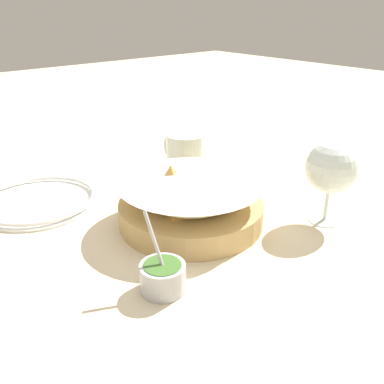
{
  "coord_description": "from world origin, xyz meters",
  "views": [
    {
      "loc": [
        -0.52,
        0.44,
        0.37
      ],
      "look_at": [
        -0.0,
        -0.01,
        0.06
      ],
      "focal_mm": 40.0,
      "sensor_mm": 36.0,
      "label": 1
    }
  ],
  "objects": [
    {
      "name": "beer_mug",
      "position": [
        0.2,
        -0.16,
        0.04
      ],
      "size": [
        0.13,
        0.09,
        0.09
      ],
      "color": "silver",
      "rests_on": "ground_plane"
    },
    {
      "name": "wine_glass",
      "position": [
        -0.15,
        -0.2,
        0.1
      ],
      "size": [
        0.09,
        0.09,
        0.15
      ],
      "color": "silver",
      "rests_on": "ground_plane"
    },
    {
      "name": "side_plate",
      "position": [
        0.26,
        0.17,
        0.01
      ],
      "size": [
        0.23,
        0.23,
        0.01
      ],
      "color": "white",
      "rests_on": "ground_plane"
    },
    {
      "name": "food_basket",
      "position": [
        -0.0,
        -0.01,
        0.04
      ],
      "size": [
        0.26,
        0.26,
        0.1
      ],
      "color": "tan",
      "rests_on": "ground_plane"
    },
    {
      "name": "sauce_cup",
      "position": [
        -0.12,
        0.15,
        0.02
      ],
      "size": [
        0.07,
        0.06,
        0.11
      ],
      "color": "#B7B7BC",
      "rests_on": "ground_plane"
    },
    {
      "name": "ground_plane",
      "position": [
        0.0,
        0.0,
        0.0
      ],
      "size": [
        4.0,
        4.0,
        0.0
      ],
      "primitive_type": "plane",
      "color": "beige"
    }
  ]
}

